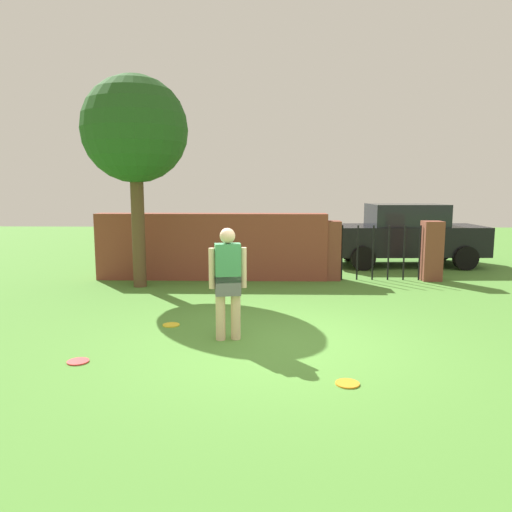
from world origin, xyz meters
TOP-DOWN VIEW (x-y plane):
  - ground_plane at (0.00, 0.00)m, footprint 40.00×40.00m
  - brick_wall at (-1.50, 4.81)m, footprint 5.45×0.50m
  - tree at (-2.99, 3.89)m, footprint 2.26×2.26m
  - person at (-0.72, 0.19)m, footprint 0.53×0.28m
  - fence_gate at (2.51, 4.81)m, footprint 2.81×0.44m
  - car at (3.68, 7.05)m, footprint 4.26×2.05m
  - frisbee_red at (-2.54, -0.78)m, footprint 0.27×0.27m
  - frisbee_orange at (0.75, -1.39)m, footprint 0.27×0.27m
  - frisbee_yellow at (-1.69, 0.87)m, footprint 0.27×0.27m

SIDE VIEW (x-z plane):
  - ground_plane at x=0.00m, z-range 0.00..0.00m
  - frisbee_red at x=-2.54m, z-range 0.00..0.02m
  - frisbee_orange at x=0.75m, z-range 0.00..0.02m
  - frisbee_yellow at x=-1.69m, z-range 0.00..0.02m
  - fence_gate at x=2.51m, z-range 0.00..1.40m
  - brick_wall at x=-1.50m, z-range 0.00..1.57m
  - car at x=3.68m, z-range 0.00..1.72m
  - person at x=-0.72m, z-range 0.09..1.71m
  - tree at x=-2.99m, z-range 1.10..5.63m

